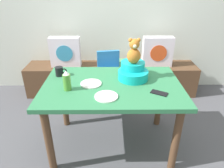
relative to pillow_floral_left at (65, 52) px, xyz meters
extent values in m
plane|color=#4C4C51|center=(0.68, -1.16, -0.68)|extent=(8.00, 8.00, 0.00)
cube|color=silver|center=(0.68, 0.29, 0.62)|extent=(4.40, 0.10, 2.60)
cube|color=brown|center=(0.68, 0.02, -0.45)|extent=(2.60, 0.44, 0.46)
cube|color=silver|center=(0.00, 0.00, 0.00)|extent=(0.44, 0.14, 0.44)
cylinder|color=teal|center=(0.00, -0.07, 0.00)|extent=(0.24, 0.01, 0.24)
cube|color=silver|center=(1.36, 0.00, 0.00)|extent=(0.44, 0.14, 0.44)
cylinder|color=#D84C1E|center=(1.36, -0.07, 0.00)|extent=(0.24, 0.01, 0.24)
cube|color=#4D9156|center=(0.82, 0.02, -0.18)|extent=(0.20, 0.14, 0.08)
cube|color=#2D7247|center=(0.68, -1.16, 0.04)|extent=(1.32, 0.86, 0.04)
cylinder|color=brown|center=(0.11, -1.50, -0.33)|extent=(0.07, 0.07, 0.70)
cylinder|color=brown|center=(1.25, -1.50, -0.33)|extent=(0.07, 0.07, 0.70)
cylinder|color=brown|center=(0.11, -0.82, -0.33)|extent=(0.07, 0.07, 0.70)
cylinder|color=brown|center=(1.25, -0.82, -0.33)|extent=(0.07, 0.07, 0.70)
cylinder|color=#2672B2|center=(0.66, -0.43, -0.17)|extent=(0.34, 0.34, 0.10)
cube|color=#2672B2|center=(0.63, -0.29, -0.01)|extent=(0.30, 0.10, 0.24)
cube|color=white|center=(0.68, -0.61, -0.10)|extent=(0.33, 0.24, 0.02)
cylinder|color=silver|center=(0.52, -0.57, -0.45)|extent=(0.03, 0.03, 0.46)
cylinder|color=silver|center=(0.80, -0.57, -0.45)|extent=(0.03, 0.03, 0.46)
cylinder|color=silver|center=(0.52, -0.29, -0.45)|extent=(0.03, 0.03, 0.46)
cylinder|color=silver|center=(0.80, -0.29, -0.45)|extent=(0.03, 0.03, 0.46)
cylinder|color=#10A9AB|center=(0.89, -1.05, 0.10)|extent=(0.30, 0.30, 0.09)
cylinder|color=#10A9AB|center=(0.89, -0.99, 0.18)|extent=(0.24, 0.24, 0.07)
ellipsoid|color=#B76B26|center=(0.89, -1.03, 0.29)|extent=(0.13, 0.11, 0.15)
sphere|color=#B76B26|center=(0.89, -1.03, 0.41)|extent=(0.10, 0.10, 0.10)
sphere|color=beige|center=(0.89, -1.07, 0.40)|extent=(0.04, 0.04, 0.04)
sphere|color=#B76B26|center=(0.85, -1.03, 0.45)|extent=(0.04, 0.04, 0.04)
sphere|color=#B76B26|center=(0.93, -1.03, 0.45)|extent=(0.04, 0.04, 0.04)
cylinder|color=#4C8C33|center=(0.28, -1.27, 0.13)|extent=(0.07, 0.07, 0.15)
cone|color=white|center=(0.28, -1.27, 0.23)|extent=(0.06, 0.06, 0.03)
cylinder|color=black|center=(0.14, -0.96, 0.11)|extent=(0.08, 0.08, 0.09)
torus|color=black|center=(0.19, -0.96, 0.11)|extent=(0.06, 0.01, 0.06)
cylinder|color=white|center=(0.63, -1.40, 0.07)|extent=(0.20, 0.20, 0.01)
cylinder|color=white|center=(0.48, -1.16, 0.07)|extent=(0.20, 0.20, 0.01)
cube|color=black|center=(1.09, -1.34, 0.06)|extent=(0.16, 0.13, 0.01)
camera|label=1|loc=(0.66, -2.88, 0.95)|focal=32.56mm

